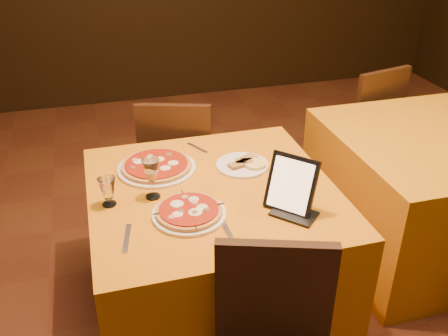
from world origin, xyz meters
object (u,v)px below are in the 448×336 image
object	(u,v)px
chair_main_far	(180,161)
water_glass	(108,192)
main_table	(213,254)
tablet	(291,184)
chair_side_far	(357,124)
side_table	(426,193)
wine_glass	(152,178)
pizza_far	(157,167)
pizza_near	(189,212)

from	to	relation	value
chair_main_far	water_glass	distance (m)	1.02
main_table	tablet	size ratio (longest dim) A/B	4.51
main_table	chair_side_far	xyz separation A→B (m)	(1.34, 1.04, 0.08)
side_table	wine_glass	distance (m)	1.69
water_glass	wine_glass	bearing A→B (deg)	2.92
chair_side_far	pizza_far	distance (m)	1.78
main_table	wine_glass	xyz separation A→B (m)	(-0.27, 0.00, 0.47)
main_table	side_table	world-z (taller)	same
chair_side_far	water_glass	world-z (taller)	chair_side_far
pizza_far	main_table	bearing A→B (deg)	-48.40
pizza_near	tablet	xyz separation A→B (m)	(0.42, -0.06, 0.10)
tablet	pizza_near	bearing A→B (deg)	-141.65
main_table	chair_main_far	size ratio (longest dim) A/B	1.21
main_table	tablet	distance (m)	0.62
main_table	chair_side_far	size ratio (longest dim) A/B	1.21
main_table	water_glass	world-z (taller)	water_glass
pizza_far	wine_glass	world-z (taller)	wine_glass
chair_main_far	water_glass	size ratio (longest dim) A/B	7.00
chair_main_far	pizza_near	distance (m)	1.07
chair_main_far	tablet	world-z (taller)	tablet
side_table	pizza_near	xyz separation A→B (m)	(-1.49, -0.39, 0.39)
side_table	pizza_far	size ratio (longest dim) A/B	2.92
pizza_near	pizza_far	bearing A→B (deg)	99.31
side_table	pizza_far	bearing A→B (deg)	178.64
wine_glass	pizza_near	bearing A→B (deg)	-56.07
chair_main_far	chair_side_far	bearing A→B (deg)	-153.35
pizza_near	water_glass	bearing A→B (deg)	151.16
side_table	chair_side_far	xyz separation A→B (m)	(0.00, 0.84, 0.08)
pizza_far	chair_side_far	bearing A→B (deg)	27.26
water_glass	tablet	size ratio (longest dim) A/B	0.53
side_table	chair_main_far	distance (m)	1.48
main_table	side_table	xyz separation A→B (m)	(1.34, 0.20, 0.00)
wine_glass	tablet	world-z (taller)	tablet
pizza_far	wine_glass	xyz separation A→B (m)	(-0.05, -0.24, 0.08)
main_table	wine_glass	world-z (taller)	wine_glass
side_table	pizza_far	world-z (taller)	pizza_far
chair_main_far	tablet	xyz separation A→B (m)	(0.28, -1.07, 0.41)
side_table	tablet	world-z (taller)	tablet
wine_glass	tablet	xyz separation A→B (m)	(0.54, -0.25, 0.03)
pizza_far	tablet	xyz separation A→B (m)	(0.49, -0.49, 0.10)
pizza_near	tablet	world-z (taller)	tablet
side_table	chair_side_far	size ratio (longest dim) A/B	1.21
pizza_far	side_table	bearing A→B (deg)	-1.36
chair_main_far	tablet	bearing A→B (deg)	121.94
tablet	chair_side_far	bearing A→B (deg)	97.29
pizza_far	wine_glass	bearing A→B (deg)	-102.37
chair_main_far	water_glass	world-z (taller)	chair_main_far
chair_side_far	tablet	distance (m)	1.73
chair_side_far	wine_glass	xyz separation A→B (m)	(-1.61, -1.04, 0.39)
side_table	water_glass	distance (m)	1.87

